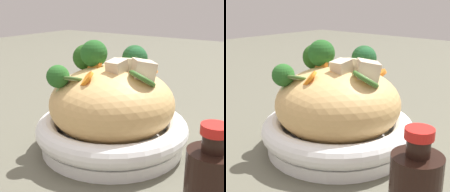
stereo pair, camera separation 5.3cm
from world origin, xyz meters
The scene contains 7 objects.
ground_plane centered at (0.00, 0.00, 0.00)m, with size 3.00×3.00×0.00m, color #585647.
serving_bowl centered at (0.00, 0.00, 0.03)m, with size 0.26×0.26×0.06m.
noodle_heap centered at (0.00, 0.00, 0.08)m, with size 0.21×0.21×0.12m.
broccoli_florets centered at (-0.03, 0.02, 0.15)m, with size 0.13×0.19×0.08m.
carrot_coins centered at (0.00, 0.02, 0.13)m, with size 0.10×0.17×0.04m.
zucchini_slices centered at (0.00, -0.03, 0.13)m, with size 0.19×0.11×0.04m.
chicken_chunks centered at (0.04, 0.01, 0.14)m, with size 0.08×0.06×0.04m.
Camera 2 is at (0.34, -0.38, 0.25)m, focal length 51.49 mm.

